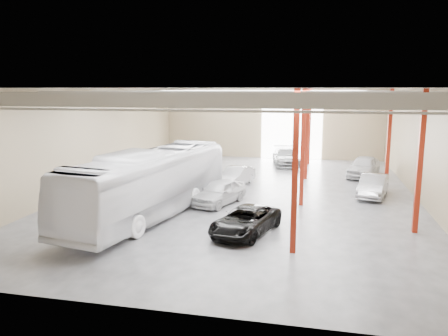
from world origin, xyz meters
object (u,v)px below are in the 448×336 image
at_px(car_row_a, 219,192).
at_px(black_sedan, 246,221).
at_px(car_right_near, 373,186).
at_px(car_right_far, 364,167).
at_px(car_row_b, 236,176).
at_px(car_row_c, 286,157).
at_px(coach_bus, 151,183).

bearing_deg(car_row_a, black_sedan, -45.68).
distance_m(car_right_near, car_right_far, 6.61).
height_order(black_sedan, car_row_b, car_row_b).
xyz_separation_m(black_sedan, car_row_c, (0.39, 19.98, 0.13)).
distance_m(car_row_b, car_row_c, 10.01).
xyz_separation_m(coach_bus, car_row_c, (6.05, 18.03, -1.07)).
distance_m(car_row_a, car_row_b, 5.20).
height_order(car_right_near, car_right_far, car_right_far).
relative_size(coach_bus, car_row_b, 3.18).
xyz_separation_m(car_right_near, car_right_far, (0.00, 6.61, 0.10)).
relative_size(coach_bus, car_right_near, 3.01).
relative_size(car_row_b, car_row_c, 0.78).
relative_size(coach_bus, car_right_far, 2.72).
bearing_deg(car_row_a, car_row_b, 108.34).
height_order(coach_bus, car_row_c, coach_bus).
bearing_deg(coach_bus, car_right_far, 57.95).
bearing_deg(black_sedan, car_row_b, 119.87).
height_order(coach_bus, car_row_a, coach_bus).
bearing_deg(car_right_far, car_row_a, -114.77).
bearing_deg(black_sedan, coach_bus, 177.35).
height_order(black_sedan, car_row_a, car_row_a).
distance_m(black_sedan, car_row_a, 5.78).
xyz_separation_m(black_sedan, car_row_b, (-2.49, 10.40, 0.04)).
xyz_separation_m(coach_bus, car_right_near, (12.57, 7.22, -1.13)).
bearing_deg(car_right_near, car_right_far, 103.47).
relative_size(black_sedan, car_right_far, 0.96).
height_order(coach_bus, black_sedan, coach_bus).
bearing_deg(car_row_b, car_row_a, -76.93).
height_order(car_row_c, car_right_far, car_right_far).
bearing_deg(car_right_near, black_sedan, -113.51).
relative_size(car_row_b, car_right_far, 0.86).
height_order(car_row_b, car_right_far, car_right_far).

